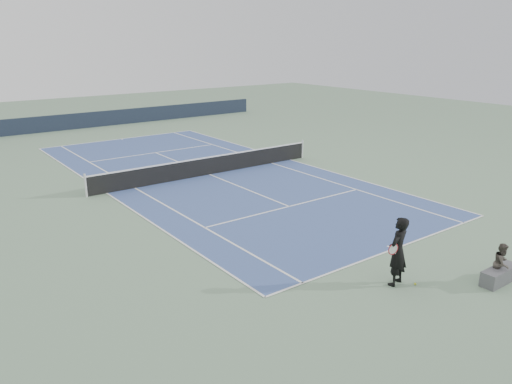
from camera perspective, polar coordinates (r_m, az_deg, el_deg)
ground at (r=25.99m, az=-5.33°, el=1.98°), size 80.00×80.00×0.00m
court_surface at (r=25.99m, az=-5.33°, el=2.00°), size 10.97×23.77×0.01m
tennis_net at (r=25.87m, az=-5.36°, el=3.06°), size 12.90×0.10×1.07m
windscreen_far at (r=41.92m, az=-18.32°, el=7.85°), size 30.00×0.25×1.20m
tennis_player at (r=14.74m, az=15.89°, el=-6.54°), size 0.89×0.71×2.04m
tennis_ball at (r=15.26m, az=17.73°, el=-9.96°), size 0.07×0.07×0.07m
spectator_bench at (r=16.15m, az=26.18°, el=-7.89°), size 1.46×0.67×1.20m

